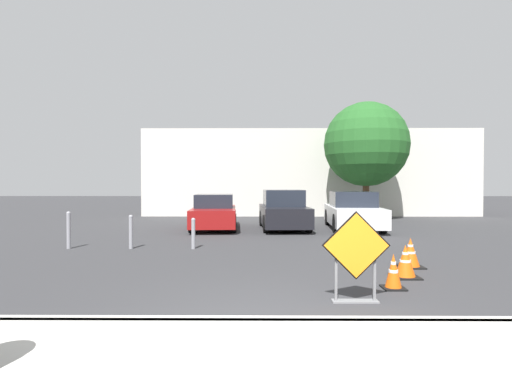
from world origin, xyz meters
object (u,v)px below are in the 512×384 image
at_px(parked_car_third, 353,211).
at_px(bollard_nearest, 193,232).
at_px(traffic_cone_nearest, 393,272).
at_px(traffic_cone_third, 410,253).
at_px(bollard_third, 69,229).
at_px(traffic_cone_second, 405,262).
at_px(bollard_second, 131,231).
at_px(parked_car_second, 283,211).
at_px(parked_car_nearest, 214,213).
at_px(road_closed_sign, 356,253).

xyz_separation_m(parked_car_third, bollard_nearest, (-5.70, -5.14, -0.24)).
xyz_separation_m(traffic_cone_nearest, parked_car_third, (1.51, 9.42, 0.41)).
height_order(traffic_cone_nearest, parked_car_third, parked_car_third).
bearing_deg(traffic_cone_third, bollard_third, 164.15).
height_order(traffic_cone_second, bollard_second, bollard_second).
relative_size(traffic_cone_nearest, parked_car_second, 0.15).
xyz_separation_m(parked_car_second, bollard_third, (-6.38, -5.07, -0.17)).
relative_size(parked_car_second, bollard_third, 3.93).
xyz_separation_m(traffic_cone_third, bollard_nearest, (-5.17, 2.47, 0.15)).
distance_m(traffic_cone_third, bollard_third, 9.05).
height_order(traffic_cone_third, parked_car_nearest, parked_car_nearest).
relative_size(road_closed_sign, parked_car_second, 0.34).
bearing_deg(parked_car_second, traffic_cone_third, 104.04).
height_order(road_closed_sign, bollard_second, road_closed_sign).
height_order(traffic_cone_nearest, bollard_third, bollard_third).
relative_size(traffic_cone_nearest, traffic_cone_second, 0.96).
height_order(road_closed_sign, traffic_cone_third, road_closed_sign).
bearing_deg(parked_car_second, traffic_cone_second, 99.23).
relative_size(parked_car_third, bollard_nearest, 5.47).
distance_m(parked_car_nearest, parked_car_second, 2.84).
bearing_deg(parked_car_second, parked_car_nearest, -4.83).
bearing_deg(traffic_cone_nearest, traffic_cone_second, 58.60).
bearing_deg(road_closed_sign, traffic_cone_third, 55.18).
bearing_deg(road_closed_sign, bollard_third, 143.36).
xyz_separation_m(traffic_cone_nearest, parked_car_second, (-1.34, 9.35, 0.43)).
height_order(road_closed_sign, parked_car_third, parked_car_third).
xyz_separation_m(road_closed_sign, traffic_cone_third, (1.83, 2.64, -0.45)).
xyz_separation_m(parked_car_nearest, bollard_second, (-1.78, -5.16, -0.16)).
height_order(parked_car_nearest, bollard_nearest, parked_car_nearest).
distance_m(traffic_cone_nearest, parked_car_second, 9.46).
xyz_separation_m(traffic_cone_nearest, bollard_second, (-5.95, 4.28, 0.21)).
bearing_deg(bollard_nearest, parked_car_third, 42.06).
distance_m(parked_car_second, bollard_nearest, 5.83).
xyz_separation_m(parked_car_third, bollard_second, (-7.46, -5.14, -0.20)).
distance_m(traffic_cone_nearest, parked_car_third, 9.55).
bearing_deg(bollard_nearest, bollard_second, -180.00).
xyz_separation_m(traffic_cone_second, bollard_nearest, (-4.70, 3.44, 0.15)).
distance_m(traffic_cone_nearest, bollard_second, 7.34).
distance_m(parked_car_nearest, parked_car_third, 5.69).
xyz_separation_m(bollard_nearest, bollard_third, (-3.53, 0.00, 0.09)).
xyz_separation_m(bollard_second, bollard_third, (-1.76, 0.00, 0.05)).
bearing_deg(parked_car_nearest, bollard_third, 51.81).
height_order(traffic_cone_third, bollard_nearest, bollard_nearest).
xyz_separation_m(traffic_cone_nearest, traffic_cone_second, (0.51, 0.84, 0.01)).
relative_size(road_closed_sign, bollard_third, 1.33).
distance_m(traffic_cone_second, bollard_second, 7.33).
bearing_deg(traffic_cone_third, traffic_cone_second, -115.77).
distance_m(road_closed_sign, traffic_cone_second, 2.20).
distance_m(traffic_cone_nearest, traffic_cone_second, 0.99).
height_order(road_closed_sign, traffic_cone_nearest, road_closed_sign).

